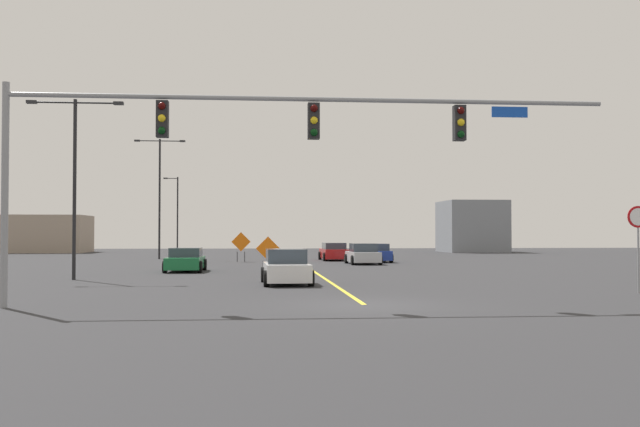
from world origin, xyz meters
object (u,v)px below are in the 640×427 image
Objects in this scene: street_lamp_mid_right at (75,171)px; construction_sign_right_lane at (268,251)px; car_white_passing at (286,268)px; car_blue_far at (375,253)px; stop_sign at (638,232)px; street_lamp_far_left at (177,211)px; car_silver_near at (363,255)px; car_red_mid at (334,252)px; car_green_approaching at (186,260)px; construction_sign_median_far at (241,243)px; traffic_signal_assembly at (243,131)px; street_lamp_mid_left at (160,189)px.

construction_sign_right_lane is at bearing 19.96° from street_lamp_mid_right.
car_white_passing is 23.21m from car_blue_far.
street_lamp_far_left is at bearing 111.24° from stop_sign.
car_silver_near is at bearing 44.55° from street_lamp_mid_right.
car_white_passing is (9.36, -3.54, -4.19)m from street_lamp_mid_right.
street_lamp_far_left is at bearing 119.82° from car_red_mid.
street_lamp_mid_right is 9.01m from car_green_approaching.
construction_sign_right_lane is at bearing -117.47° from car_blue_far.
car_blue_far is (17.24, -28.86, -3.88)m from street_lamp_far_left.
construction_sign_median_far is at bearing 116.34° from stop_sign.
construction_sign_right_lane is at bearing -84.24° from construction_sign_median_far.
street_lamp_mid_right is 1.98× the size of car_blue_far.
construction_sign_right_lane reaches higher than car_silver_near.
car_green_approaching is 1.02× the size of car_white_passing.
street_lamp_mid_right is 25.25m from car_blue_far.
traffic_signal_assembly is 8.10× the size of construction_sign_median_far.
construction_sign_right_lane is (9.28, -44.17, -3.30)m from street_lamp_far_left.
car_green_approaching is at bearing -142.67° from car_silver_near.
street_lamp_mid_left reaches higher than car_red_mid.
traffic_signal_assembly is 28.75m from car_silver_near.
car_green_approaching is at bearing -83.17° from street_lamp_far_left.
street_lamp_mid_left is at bearing 120.96° from stop_sign.
car_white_passing is at bearing -73.04° from street_lamp_mid_left.
car_blue_far is (1.39, 3.43, -0.00)m from car_silver_near.
car_silver_near is at bearing -79.59° from car_red_mid.
stop_sign is 23.33m from car_green_approaching.
construction_sign_median_far is (7.60, -27.49, -3.15)m from street_lamp_far_left.
construction_sign_median_far is at bearing 78.29° from car_green_approaching.
car_white_passing is at bearing -84.33° from construction_sign_median_far.
construction_sign_median_far is 23.51m from car_white_passing.
car_silver_near is at bearing 61.06° from construction_sign_right_lane.
traffic_signal_assembly is at bearing -93.66° from construction_sign_right_lane.
car_white_passing is at bearing -107.70° from car_silver_near.
stop_sign is at bearing -42.79° from car_green_approaching.
street_lamp_mid_left reaches higher than car_silver_near.
traffic_signal_assembly is at bearing -106.20° from car_blue_far.
construction_sign_right_lane is at bearing -78.13° from street_lamp_far_left.
traffic_signal_assembly is 4.43× the size of car_white_passing.
traffic_signal_assembly reaches higher than car_blue_far.
car_green_approaching is at bearing 137.21° from stop_sign.
construction_sign_right_lane reaches higher than car_green_approaching.
car_white_passing is (8.97, -29.40, -4.98)m from street_lamp_mid_left.
street_lamp_far_left is 1.89× the size of car_red_mid.
car_red_mid is at bearing 103.34° from stop_sign.
traffic_signal_assembly is at bearing -166.81° from stop_sign.
construction_sign_right_lane is 0.47× the size of car_silver_near.
construction_sign_median_far is (-0.69, 32.18, -3.68)m from traffic_signal_assembly.
street_lamp_mid_left is at bearing 100.87° from traffic_signal_assembly.
traffic_signal_assembly is 4.32× the size of car_silver_near.
car_blue_far is at bearing -8.05° from construction_sign_median_far.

